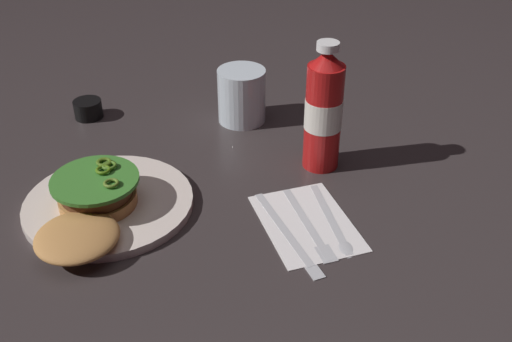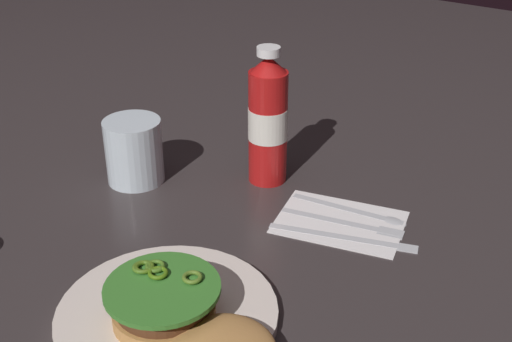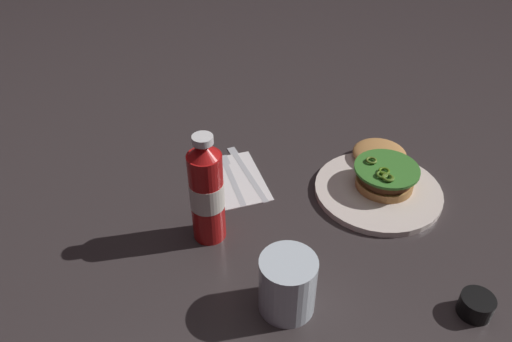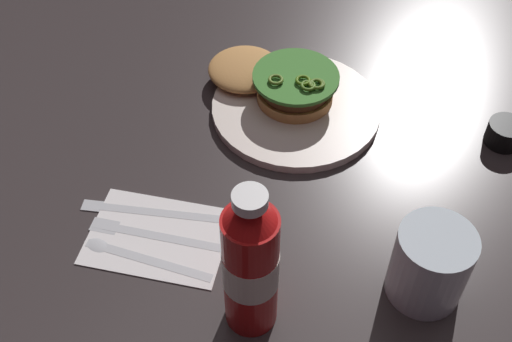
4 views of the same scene
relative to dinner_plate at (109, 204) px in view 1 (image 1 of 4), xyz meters
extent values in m
plane|color=#352E2E|center=(-0.05, 0.11, -0.01)|extent=(3.00, 3.00, 0.00)
cylinder|color=silver|center=(0.00, 0.00, 0.00)|extent=(0.26, 0.26, 0.01)
cylinder|color=#BE8346|center=(0.01, -0.01, 0.02)|extent=(0.12, 0.12, 0.02)
cylinder|color=#512D19|center=(0.01, -0.01, 0.03)|extent=(0.11, 0.11, 0.02)
cylinder|color=red|center=(0.01, -0.01, 0.04)|extent=(0.10, 0.10, 0.01)
cylinder|color=#38792A|center=(0.01, -0.01, 0.05)|extent=(0.13, 0.13, 0.01)
torus|color=#487213|center=(-0.01, 0.00, 0.06)|extent=(0.02, 0.02, 0.01)
torus|color=#497521|center=(-0.02, 0.01, 0.06)|extent=(0.02, 0.02, 0.01)
torus|color=#557524|center=(0.03, 0.01, 0.06)|extent=(0.02, 0.02, 0.01)
torus|color=#496F1E|center=(-0.03, 0.00, 0.06)|extent=(0.02, 0.02, 0.01)
torus|color=#466617|center=(-0.03, 0.00, 0.06)|extent=(0.02, 0.02, 0.01)
ellipsoid|color=#BE8346|center=(0.10, -0.03, 0.02)|extent=(0.12, 0.12, 0.03)
cylinder|color=red|center=(-0.09, 0.34, 0.08)|extent=(0.06, 0.06, 0.18)
cone|color=red|center=(-0.09, 0.34, 0.19)|extent=(0.05, 0.05, 0.03)
cylinder|color=white|center=(-0.09, 0.34, 0.21)|extent=(0.04, 0.04, 0.01)
cylinder|color=white|center=(-0.09, 0.34, 0.09)|extent=(0.06, 0.06, 0.05)
cylinder|color=silver|center=(-0.26, 0.22, 0.04)|extent=(0.09, 0.09, 0.10)
cylinder|color=black|center=(-0.30, -0.07, 0.01)|extent=(0.05, 0.05, 0.03)
cube|color=white|center=(0.06, 0.30, -0.01)|extent=(0.20, 0.16, 0.00)
cube|color=silver|center=(0.07, 0.26, 0.00)|extent=(0.18, 0.07, 0.00)
cube|color=silver|center=(0.15, 0.28, 0.00)|extent=(0.08, 0.04, 0.00)
cube|color=silver|center=(0.06, 0.30, 0.00)|extent=(0.17, 0.05, 0.00)
cube|color=silver|center=(0.14, 0.31, 0.00)|extent=(0.04, 0.03, 0.00)
cube|color=silver|center=(0.06, 0.33, 0.00)|extent=(0.17, 0.03, 0.00)
ellipsoid|color=silver|center=(0.13, 0.34, 0.00)|extent=(0.04, 0.03, 0.00)
camera|label=1|loc=(0.76, 0.16, 0.55)|focal=42.39mm
camera|label=2|loc=(0.42, -0.43, 0.51)|focal=46.47mm
camera|label=3|loc=(-0.76, 0.30, 0.65)|focal=34.86mm
camera|label=4|loc=(-0.26, 0.68, 0.67)|focal=45.07mm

